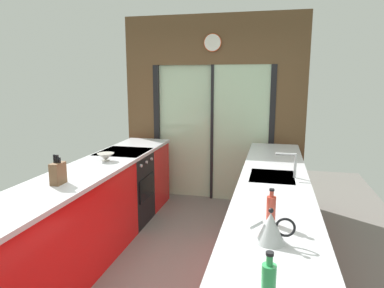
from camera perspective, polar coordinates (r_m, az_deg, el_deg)
ground_plane at (r=3.82m, az=-1.76°, el=-17.72°), size 5.04×7.60×0.02m
back_wall_unit at (r=5.12m, az=3.42°, el=7.52°), size 2.64×0.12×2.70m
left_counter_run at (r=3.57m, az=-18.47°, el=-12.03°), size 0.62×3.80×0.92m
right_counter_run at (r=3.24m, az=12.97°, el=-14.17°), size 0.62×3.80×0.92m
sink_faucet at (r=3.28m, az=15.98°, el=-2.69°), size 0.19×0.02×0.23m
oven_range at (r=4.49m, az=-10.93°, el=-7.01°), size 0.60×0.60×0.92m
mixing_bowl_far at (r=3.91m, az=-13.98°, el=-2.05°), size 0.19×0.19×0.09m
knife_block at (r=3.18m, az=-21.13°, el=-4.46°), size 0.08×0.14×0.26m
kettle at (r=2.01m, az=12.79°, el=-13.19°), size 0.25×0.17×0.20m
soap_bottle_far at (r=2.24m, az=12.83°, el=-10.41°), size 0.06×0.06×0.23m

